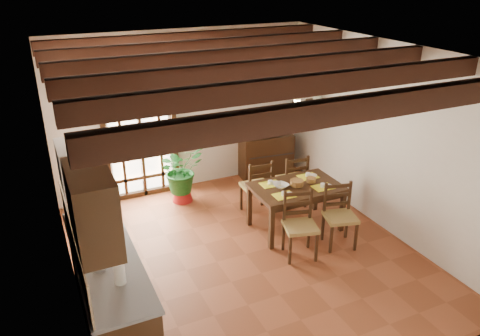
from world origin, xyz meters
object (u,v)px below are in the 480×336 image
kitchen_counter (109,289)px  chair_far_left (256,196)px  crt_tv (267,126)px  chair_near_right (339,227)px  dining_table (296,191)px  sideboard (266,156)px  chair_far_right (292,189)px  chair_near_left (299,237)px  potted_plant (181,170)px  pendant_lamp (297,95)px

kitchen_counter → chair_far_left: size_ratio=2.37×
kitchen_counter → crt_tv: 4.49m
chair_near_right → dining_table: bearing=130.5°
chair_near_right → crt_tv: crt_tv is taller
chair_near_right → sideboard: 2.57m
kitchen_counter → crt_tv: bearing=39.2°
chair_far_left → chair_far_right: size_ratio=1.02×
chair_far_left → chair_near_left: bearing=92.1°
chair_far_right → crt_tv: bearing=-92.0°
sideboard → potted_plant: (-1.78, -0.30, 0.16)m
sideboard → potted_plant: bearing=-164.2°
kitchen_counter → pendant_lamp: (2.96, 1.04, 1.60)m
dining_table → chair_far_left: bearing=116.1°
kitchen_counter → chair_far_right: (3.30, 1.61, -0.18)m
chair_near_right → chair_far_right: chair_far_right is taller
kitchen_counter → sideboard: 4.46m
chair_near_left → crt_tv: bearing=87.0°
chair_near_left → chair_far_right: chair_near_left is taller
dining_table → chair_far_left: 0.82m
chair_near_right → chair_far_right: size_ratio=1.00×
chair_far_left → chair_far_right: 0.66m
dining_table → sideboard: 1.96m
dining_table → pendant_lamp: (0.00, 0.10, 1.45)m
crt_tv → dining_table: bearing=-101.3°
chair_near_right → sideboard: size_ratio=0.95×
chair_near_left → chair_far_right: bearing=78.4°
potted_plant → sideboard: bearing=9.6°
chair_near_right → pendant_lamp: pendant_lamp is taller
pendant_lamp → chair_near_right: bearing=-67.4°
kitchen_counter → chair_near_right: 3.30m
kitchen_counter → chair_far_right: size_ratio=2.42×
dining_table → chair_near_left: chair_near_left is taller
chair_near_right → kitchen_counter: bearing=-160.4°
chair_near_left → chair_near_right: 0.66m
chair_near_left → chair_near_right: size_ratio=1.01×
chair_far_left → potted_plant: potted_plant is taller
chair_far_left → sideboard: 1.46m
chair_far_right → potted_plant: bearing=-23.9°
chair_near_right → sideboard: (0.17, 2.56, 0.12)m
dining_table → chair_near_right: bearing=-63.7°
chair_far_right → sideboard: 1.23m
chair_far_right → kitchen_counter: bearing=31.5°
potted_plant → chair_far_left: bearing=-43.2°
chair_far_right → pendant_lamp: bearing=64.8°
chair_near_left → potted_plant: 2.46m
chair_near_right → crt_tv: 2.66m
dining_table → potted_plant: potted_plant is taller
chair_near_right → pendant_lamp: size_ratio=1.10×
chair_near_left → chair_far_left: bearing=104.5°
sideboard → chair_near_left: bearing=-101.8°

